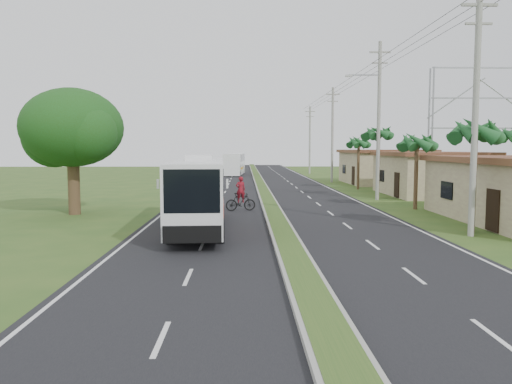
{
  "coord_description": "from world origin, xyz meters",
  "views": [
    {
      "loc": [
        -1.77,
        -20.09,
        3.96
      ],
      "look_at": [
        -1.18,
        4.62,
        1.8
      ],
      "focal_mm": 35.0,
      "sensor_mm": 36.0,
      "label": 1
    }
  ],
  "objects": [
    {
      "name": "median_strip",
      "position": [
        0.0,
        20.0,
        0.1
      ],
      "size": [
        1.2,
        160.0,
        0.18
      ],
      "color": "gray",
      "rests_on": "ground"
    },
    {
      "name": "shop_far",
      "position": [
        14.0,
        36.0,
        1.93
      ],
      "size": [
        8.6,
        11.6,
        3.82
      ],
      "color": "tan",
      "rests_on": "ground"
    },
    {
      "name": "motorcyclist",
      "position": [
        -2.0,
        11.32,
        0.77
      ],
      "size": [
        1.97,
        0.88,
        2.2
      ],
      "rotation": [
        0.0,
        0.0,
        0.18
      ],
      "color": "black",
      "rests_on": "ground"
    },
    {
      "name": "coach_bus_main",
      "position": [
        -3.98,
        4.13,
        2.0
      ],
      "size": [
        2.85,
        11.33,
        3.63
      ],
      "rotation": [
        0.0,
        0.0,
        0.05
      ],
      "color": "white",
      "rests_on": "ground"
    },
    {
      "name": "shade_tree",
      "position": [
        -12.11,
        10.02,
        5.03
      ],
      "size": [
        6.3,
        6.0,
        7.54
      ],
      "color": "#473321",
      "rests_on": "ground"
    },
    {
      "name": "utility_pole_b",
      "position": [
        8.47,
        18.0,
        6.26
      ],
      "size": [
        3.2,
        0.28,
        12.0
      ],
      "color": "gray",
      "rests_on": "ground"
    },
    {
      "name": "lane_edge_left",
      "position": [
        -6.7,
        20.0,
        0.0
      ],
      "size": [
        0.12,
        160.0,
        0.01
      ],
      "primitive_type": "cube",
      "color": "silver",
      "rests_on": "ground"
    },
    {
      "name": "shop_mid",
      "position": [
        14.0,
        22.0,
        1.86
      ],
      "size": [
        7.6,
        10.6,
        3.67
      ],
      "color": "tan",
      "rests_on": "ground"
    },
    {
      "name": "coach_bus_far",
      "position": [
        -3.21,
        54.5,
        1.82
      ],
      "size": [
        3.11,
        11.17,
        3.22
      ],
      "rotation": [
        0.0,
        0.0,
        -0.06
      ],
      "color": "white",
      "rests_on": "ground"
    },
    {
      "name": "utility_pole_c",
      "position": [
        8.5,
        38.0,
        5.67
      ],
      "size": [
        1.6,
        0.28,
        11.0
      ],
      "color": "gray",
      "rests_on": "ground"
    },
    {
      "name": "palm_verge_d",
      "position": [
        9.3,
        28.0,
        4.55
      ],
      "size": [
        2.4,
        2.4,
        5.25
      ],
      "color": "#473321",
      "rests_on": "ground"
    },
    {
      "name": "palm_verge_c",
      "position": [
        8.8,
        19.0,
        5.12
      ],
      "size": [
        2.4,
        2.4,
        5.85
      ],
      "color": "#473321",
      "rests_on": "ground"
    },
    {
      "name": "ground",
      "position": [
        0.0,
        0.0,
        0.0
      ],
      "size": [
        180.0,
        180.0,
        0.0
      ],
      "primitive_type": "plane",
      "color": "#2E4E1C",
      "rests_on": "ground"
    },
    {
      "name": "road_asphalt",
      "position": [
        0.0,
        20.0,
        0.01
      ],
      "size": [
        14.0,
        160.0,
        0.02
      ],
      "primitive_type": "cube",
      "color": "black",
      "rests_on": "ground"
    },
    {
      "name": "utility_pole_a",
      "position": [
        8.5,
        2.0,
        5.67
      ],
      "size": [
        1.6,
        0.28,
        11.0
      ],
      "color": "gray",
      "rests_on": "ground"
    },
    {
      "name": "billboard_lattice",
      "position": [
        22.0,
        30.0,
        6.82
      ],
      "size": [
        10.18,
        1.18,
        12.07
      ],
      "color": "gray",
      "rests_on": "ground"
    },
    {
      "name": "palm_verge_a",
      "position": [
        9.0,
        3.0,
        4.74
      ],
      "size": [
        2.4,
        2.4,
        5.45
      ],
      "color": "#473321",
      "rests_on": "ground"
    },
    {
      "name": "palm_verge_b",
      "position": [
        9.4,
        12.0,
        4.36
      ],
      "size": [
        2.4,
        2.4,
        5.05
      ],
      "color": "#473321",
      "rests_on": "ground"
    },
    {
      "name": "lane_edge_right",
      "position": [
        6.7,
        20.0,
        0.0
      ],
      "size": [
        0.12,
        160.0,
        0.01
      ],
      "primitive_type": "cube",
      "color": "silver",
      "rests_on": "ground"
    },
    {
      "name": "utility_pole_d",
      "position": [
        8.5,
        58.0,
        5.42
      ],
      "size": [
        1.6,
        0.28,
        10.5
      ],
      "color": "gray",
      "rests_on": "ground"
    }
  ]
}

